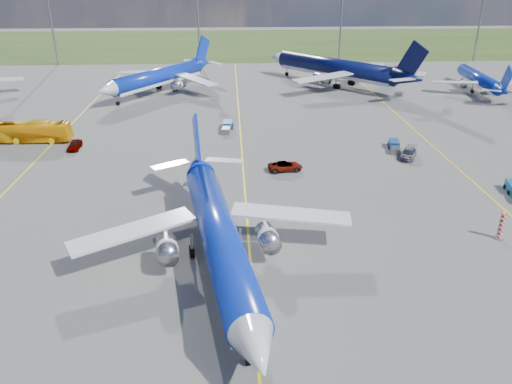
{
  "coord_description": "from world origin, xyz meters",
  "views": [
    {
      "loc": [
        -1.58,
        -35.79,
        25.96
      ],
      "look_at": [
        0.93,
        12.14,
        4.0
      ],
      "focal_mm": 35.0,
      "sensor_mm": 36.0,
      "label": 1
    }
  ],
  "objects_px": {
    "bg_jet_nnw": "(160,93)",
    "service_car_b": "(285,166)",
    "service_car_a": "(75,145)",
    "bg_jet_ne": "(477,91)",
    "apron_bus": "(33,132)",
    "bg_jet_n": "(334,85)",
    "baggage_tug_c": "(227,127)",
    "warning_post": "(501,225)",
    "service_car_c": "(409,154)",
    "baggage_tug_e": "(394,146)",
    "main_airliner": "(220,267)"
  },
  "relations": [
    {
      "from": "bg_jet_nnw",
      "to": "service_car_b",
      "type": "xyz_separation_m",
      "value": [
        22.99,
        -47.35,
        0.66
      ]
    },
    {
      "from": "service_car_a",
      "to": "bg_jet_ne",
      "type": "bearing_deg",
      "value": 23.55
    },
    {
      "from": "bg_jet_nnw",
      "to": "apron_bus",
      "type": "bearing_deg",
      "value": -82.58
    },
    {
      "from": "service_car_a",
      "to": "service_car_b",
      "type": "relative_size",
      "value": 0.85
    },
    {
      "from": "apron_bus",
      "to": "service_car_b",
      "type": "height_order",
      "value": "apron_bus"
    },
    {
      "from": "bg_jet_n",
      "to": "baggage_tug_c",
      "type": "height_order",
      "value": "bg_jet_n"
    },
    {
      "from": "service_car_a",
      "to": "warning_post",
      "type": "bearing_deg",
      "value": -30.24
    },
    {
      "from": "bg_jet_n",
      "to": "apron_bus",
      "type": "relative_size",
      "value": 3.75
    },
    {
      "from": "apron_bus",
      "to": "service_car_c",
      "type": "xyz_separation_m",
      "value": [
        57.53,
        -10.39,
        -0.99
      ]
    },
    {
      "from": "bg_jet_ne",
      "to": "service_car_c",
      "type": "bearing_deg",
      "value": 59.25
    },
    {
      "from": "bg_jet_n",
      "to": "service_car_c",
      "type": "bearing_deg",
      "value": 50.4
    },
    {
      "from": "bg_jet_ne",
      "to": "bg_jet_nnw",
      "type": "bearing_deg",
      "value": 3.08
    },
    {
      "from": "bg_jet_nnw",
      "to": "baggage_tug_e",
      "type": "distance_m",
      "value": 56.75
    },
    {
      "from": "apron_bus",
      "to": "baggage_tug_e",
      "type": "relative_size",
      "value": 2.29
    },
    {
      "from": "bg_jet_nnw",
      "to": "main_airliner",
      "type": "relative_size",
      "value": 1.01
    },
    {
      "from": "main_airliner",
      "to": "baggage_tug_c",
      "type": "xyz_separation_m",
      "value": [
        0.65,
        42.78,
        0.56
      ]
    },
    {
      "from": "bg_jet_nnw",
      "to": "service_car_a",
      "type": "distance_m",
      "value": 37.88
    },
    {
      "from": "service_car_c",
      "to": "baggage_tug_e",
      "type": "height_order",
      "value": "service_car_c"
    },
    {
      "from": "main_airliner",
      "to": "service_car_c",
      "type": "bearing_deg",
      "value": 35.77
    },
    {
      "from": "warning_post",
      "to": "service_car_c",
      "type": "xyz_separation_m",
      "value": [
        -1.63,
        23.72,
        -0.82
      ]
    },
    {
      "from": "warning_post",
      "to": "baggage_tug_c",
      "type": "height_order",
      "value": "warning_post"
    },
    {
      "from": "service_car_c",
      "to": "apron_bus",
      "type": "bearing_deg",
      "value": -162.84
    },
    {
      "from": "service_car_b",
      "to": "baggage_tug_e",
      "type": "bearing_deg",
      "value": -74.39
    },
    {
      "from": "bg_jet_ne",
      "to": "baggage_tug_e",
      "type": "distance_m",
      "value": 48.14
    },
    {
      "from": "bg_jet_nnw",
      "to": "bg_jet_n",
      "type": "xyz_separation_m",
      "value": [
        40.07,
        5.43,
        0.0
      ]
    },
    {
      "from": "service_car_c",
      "to": "baggage_tug_c",
      "type": "distance_m",
      "value": 30.57
    },
    {
      "from": "service_car_b",
      "to": "baggage_tug_c",
      "type": "relative_size",
      "value": 0.87
    },
    {
      "from": "bg_jet_nnw",
      "to": "bg_jet_n",
      "type": "height_order",
      "value": "bg_jet_n"
    },
    {
      "from": "bg_jet_nnw",
      "to": "apron_bus",
      "type": "height_order",
      "value": "bg_jet_nnw"
    },
    {
      "from": "bg_jet_ne",
      "to": "apron_bus",
      "type": "xyz_separation_m",
      "value": [
        -87.05,
        -30.65,
        1.67
      ]
    },
    {
      "from": "service_car_b",
      "to": "service_car_c",
      "type": "relative_size",
      "value": 1.01
    },
    {
      "from": "warning_post",
      "to": "service_car_a",
      "type": "bearing_deg",
      "value": 149.69
    },
    {
      "from": "service_car_b",
      "to": "service_car_c",
      "type": "bearing_deg",
      "value": -86.03
    },
    {
      "from": "bg_jet_ne",
      "to": "apron_bus",
      "type": "bearing_deg",
      "value": 24.37
    },
    {
      "from": "service_car_a",
      "to": "service_car_b",
      "type": "distance_m",
      "value": 33.13
    },
    {
      "from": "bg_jet_ne",
      "to": "service_car_b",
      "type": "height_order",
      "value": "bg_jet_ne"
    },
    {
      "from": "bg_jet_n",
      "to": "bg_jet_nnw",
      "type": "bearing_deg",
      "value": -33.65
    },
    {
      "from": "bg_jet_ne",
      "to": "service_car_a",
      "type": "relative_size",
      "value": 7.43
    },
    {
      "from": "bg_jet_nnw",
      "to": "service_car_a",
      "type": "xyz_separation_m",
      "value": [
        -8.46,
        -36.92,
        0.69
      ]
    },
    {
      "from": "service_car_c",
      "to": "service_car_b",
      "type": "bearing_deg",
      "value": -140.6
    },
    {
      "from": "main_airliner",
      "to": "baggage_tug_c",
      "type": "relative_size",
      "value": 7.01
    },
    {
      "from": "warning_post",
      "to": "bg_jet_n",
      "type": "bearing_deg",
      "value": 92.47
    },
    {
      "from": "bg_jet_nnw",
      "to": "baggage_tug_c",
      "type": "bearing_deg",
      "value": -28.87
    },
    {
      "from": "bg_jet_ne",
      "to": "service_car_c",
      "type": "relative_size",
      "value": 6.38
    },
    {
      "from": "bg_jet_n",
      "to": "bg_jet_ne",
      "type": "relative_size",
      "value": 1.49
    },
    {
      "from": "bg_jet_nnw",
      "to": "baggage_tug_e",
      "type": "relative_size",
      "value": 7.39
    },
    {
      "from": "apron_bus",
      "to": "service_car_b",
      "type": "distance_m",
      "value": 41.53
    },
    {
      "from": "service_car_b",
      "to": "main_airliner",
      "type": "bearing_deg",
      "value": 151.92
    },
    {
      "from": "baggage_tug_c",
      "to": "main_airliner",
      "type": "bearing_deg",
      "value": -85.34
    },
    {
      "from": "service_car_a",
      "to": "baggage_tug_c",
      "type": "distance_m",
      "value": 24.97
    }
  ]
}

